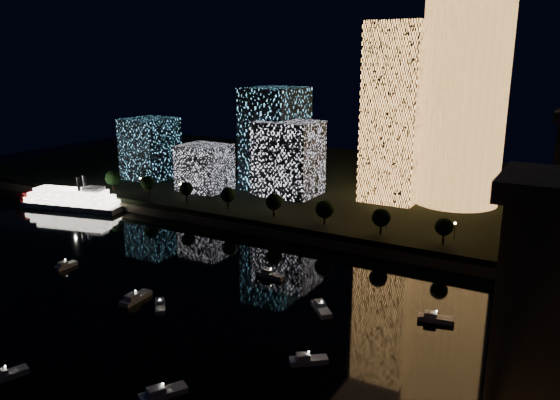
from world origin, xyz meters
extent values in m
plane|color=black|center=(0.00, 0.00, 0.00)|extent=(520.00, 520.00, 0.00)
cube|color=black|center=(0.00, 160.00, 2.50)|extent=(420.00, 160.00, 5.00)
cube|color=#6B5E4C|center=(0.00, 82.00, 1.50)|extent=(420.00, 6.00, 3.00)
cylinder|color=#EE9D4C|center=(21.68, 140.93, 46.24)|extent=(32.00, 32.00, 82.48)
cube|color=#EE9D4C|center=(-1.60, 132.95, 39.26)|extent=(21.53, 21.53, 68.52)
cube|color=white|center=(-42.02, 120.17, 20.16)|extent=(24.64, 20.85, 30.32)
cube|color=#53B7E3|center=(-54.13, 130.33, 26.53)|extent=(21.53, 27.99, 43.06)
cube|color=white|center=(-76.47, 108.50, 14.77)|extent=(19.54, 17.76, 19.54)
cube|color=#53B7E3|center=(-114.07, 116.22, 19.02)|extent=(20.03, 22.03, 28.04)
cube|color=#17264B|center=(65.00, 0.00, 18.00)|extent=(10.00, 260.00, 2.00)
cube|color=#17264B|center=(60.00, 0.00, 25.00)|extent=(0.50, 150.00, 0.50)
cube|color=#17264B|center=(60.00, -12.00, 21.50)|extent=(0.50, 0.50, 7.00)
cube|color=#17264B|center=(60.00, 12.00, 21.50)|extent=(0.50, 0.50, 7.00)
cube|color=#17264B|center=(60.00, 36.00, 21.50)|extent=(0.50, 0.50, 7.00)
cube|color=#17264B|center=(60.00, 60.00, 21.50)|extent=(0.50, 0.50, 7.00)
sphere|color=#FF9E38|center=(59.50, 0.00, 19.80)|extent=(1.20, 1.20, 1.20)
sphere|color=#FF9E38|center=(59.50, 45.00, 19.80)|extent=(1.20, 1.20, 1.20)
sphere|color=#FF9E38|center=(59.50, 90.00, 19.80)|extent=(1.20, 1.20, 1.20)
cube|color=silver|center=(-116.80, 71.35, 1.10)|extent=(45.25, 19.83, 2.21)
cube|color=white|center=(-116.80, 71.35, 3.22)|extent=(41.46, 18.10, 2.02)
cube|color=white|center=(-116.80, 71.35, 5.24)|extent=(37.67, 16.37, 2.02)
cube|color=white|center=(-116.80, 71.35, 7.26)|extent=(32.10, 14.23, 2.02)
cube|color=silver|center=(-106.06, 73.85, 9.01)|extent=(8.41, 7.03, 1.65)
cylinder|color=black|center=(-111.01, 70.81, 11.03)|extent=(1.29, 1.29, 5.51)
cylinder|color=black|center=(-111.84, 74.39, 11.03)|extent=(1.29, 1.29, 5.51)
cylinder|color=maroon|center=(-138.28, 66.36, 2.76)|extent=(8.14, 9.51, 6.43)
cube|color=silver|center=(13.35, 37.09, 0.60)|extent=(8.05, 8.19, 1.20)
cube|color=silver|center=(12.45, 38.03, 1.70)|extent=(3.74, 3.76, 1.00)
sphere|color=white|center=(13.35, 37.09, 2.60)|extent=(0.36, 0.36, 0.36)
cube|color=silver|center=(-64.84, 25.45, 0.60)|extent=(2.27, 6.86, 1.20)
cube|color=silver|center=(-64.86, 24.42, 1.70)|extent=(1.81, 2.41, 1.00)
sphere|color=white|center=(-64.84, 25.45, 2.60)|extent=(0.36, 0.36, 0.36)
cube|color=silver|center=(-21.80, 18.35, 0.60)|extent=(6.81, 7.10, 1.20)
cube|color=silver|center=(-22.56, 19.18, 1.70)|extent=(3.19, 3.23, 1.00)
sphere|color=white|center=(-21.80, 18.35, 2.60)|extent=(0.36, 0.36, 0.36)
cube|color=silver|center=(39.02, 45.91, 0.60)|extent=(8.72, 4.21, 1.20)
cube|color=silver|center=(37.79, 45.68, 1.70)|extent=(3.29, 2.69, 1.00)
sphere|color=white|center=(39.02, 45.91, 2.60)|extent=(0.36, 0.36, 0.36)
cube|color=silver|center=(3.16, -8.64, 0.60)|extent=(6.71, 8.99, 1.20)
cube|color=silver|center=(2.52, -9.79, 1.70)|extent=(3.48, 3.78, 1.00)
sphere|color=white|center=(3.16, -8.64, 2.60)|extent=(0.36, 0.36, 0.36)
cube|color=silver|center=(21.26, 14.64, 0.60)|extent=(7.66, 6.71, 1.20)
cube|color=silver|center=(20.34, 13.93, 1.70)|extent=(3.38, 3.26, 1.00)
sphere|color=white|center=(21.26, 14.64, 2.60)|extent=(0.36, 0.36, 0.36)
cube|color=silver|center=(-8.46, 49.49, 0.60)|extent=(8.41, 3.07, 1.20)
cube|color=silver|center=(-9.70, 49.55, 1.70)|extent=(3.01, 2.30, 1.00)
sphere|color=white|center=(-8.46, 49.49, 2.60)|extent=(0.36, 0.36, 0.36)
cube|color=silver|center=(-30.72, 19.22, 0.60)|extent=(3.56, 9.57, 1.20)
cube|color=silver|center=(-30.63, 17.81, 1.70)|extent=(2.64, 3.43, 1.00)
sphere|color=white|center=(-30.72, 19.22, 2.60)|extent=(0.36, 0.36, 0.36)
cube|color=silver|center=(-27.24, -19.35, 0.60)|extent=(5.04, 8.30, 1.20)
sphere|color=white|center=(-27.24, -19.35, 2.60)|extent=(0.36, 0.36, 0.36)
cylinder|color=black|center=(-110.00, 88.00, 7.00)|extent=(0.70, 0.70, 4.00)
sphere|color=black|center=(-110.00, 88.00, 10.50)|extent=(6.56, 6.56, 6.56)
cylinder|color=black|center=(-90.00, 88.00, 7.00)|extent=(0.70, 0.70, 4.00)
sphere|color=black|center=(-90.00, 88.00, 10.50)|extent=(5.91, 5.91, 5.91)
cylinder|color=black|center=(-70.00, 88.00, 7.00)|extent=(0.70, 0.70, 4.00)
sphere|color=black|center=(-70.00, 88.00, 10.50)|extent=(5.47, 5.47, 5.47)
cylinder|color=black|center=(-50.00, 88.00, 7.00)|extent=(0.70, 0.70, 4.00)
sphere|color=black|center=(-50.00, 88.00, 10.50)|extent=(5.67, 5.67, 5.67)
cylinder|color=black|center=(-30.00, 88.00, 7.00)|extent=(0.70, 0.70, 4.00)
sphere|color=black|center=(-30.00, 88.00, 10.50)|extent=(6.13, 6.13, 6.13)
cylinder|color=black|center=(-10.00, 88.00, 7.00)|extent=(0.70, 0.70, 4.00)
sphere|color=black|center=(-10.00, 88.00, 10.50)|extent=(6.40, 6.40, 6.40)
cylinder|color=black|center=(10.00, 88.00, 7.00)|extent=(0.70, 0.70, 4.00)
sphere|color=black|center=(10.00, 88.00, 10.50)|extent=(6.10, 6.10, 6.10)
cylinder|color=black|center=(30.00, 88.00, 7.00)|extent=(0.70, 0.70, 4.00)
sphere|color=black|center=(30.00, 88.00, 10.50)|extent=(5.64, 5.64, 5.64)
cylinder|color=black|center=(50.00, 88.00, 7.00)|extent=(0.70, 0.70, 4.00)
sphere|color=black|center=(50.00, 88.00, 10.50)|extent=(6.58, 6.58, 6.58)
cylinder|color=black|center=(-100.00, 94.00, 7.50)|extent=(0.24, 0.24, 5.00)
sphere|color=#FFCC7F|center=(-100.00, 94.00, 10.30)|extent=(0.70, 0.70, 0.70)
cylinder|color=black|center=(-78.00, 94.00, 7.50)|extent=(0.24, 0.24, 5.00)
sphere|color=#FFCC7F|center=(-78.00, 94.00, 10.30)|extent=(0.70, 0.70, 0.70)
cylinder|color=black|center=(-56.00, 94.00, 7.50)|extent=(0.24, 0.24, 5.00)
sphere|color=#FFCC7F|center=(-56.00, 94.00, 10.30)|extent=(0.70, 0.70, 0.70)
cylinder|color=black|center=(-34.00, 94.00, 7.50)|extent=(0.24, 0.24, 5.00)
sphere|color=#FFCC7F|center=(-34.00, 94.00, 10.30)|extent=(0.70, 0.70, 0.70)
cylinder|color=black|center=(-12.00, 94.00, 7.50)|extent=(0.24, 0.24, 5.00)
sphere|color=#FFCC7F|center=(-12.00, 94.00, 10.30)|extent=(0.70, 0.70, 0.70)
cylinder|color=black|center=(10.00, 94.00, 7.50)|extent=(0.24, 0.24, 5.00)
sphere|color=#FFCC7F|center=(10.00, 94.00, 10.30)|extent=(0.70, 0.70, 0.70)
cylinder|color=black|center=(32.00, 94.00, 7.50)|extent=(0.24, 0.24, 5.00)
sphere|color=#FFCC7F|center=(32.00, 94.00, 10.30)|extent=(0.70, 0.70, 0.70)
camera|label=1|loc=(65.42, -74.15, 60.29)|focal=35.00mm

